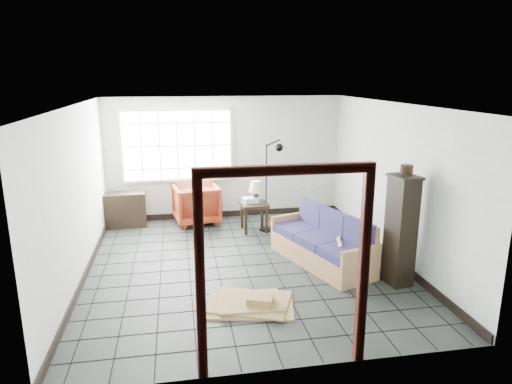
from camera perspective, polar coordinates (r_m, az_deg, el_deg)
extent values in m
plane|color=black|center=(7.56, -1.40, -9.18)|extent=(5.50, 5.50, 0.00)
cube|color=#AFB5AE|center=(9.81, -3.88, 4.26)|extent=(5.00, 0.02, 2.60)
cube|color=#AFB5AE|center=(4.57, 3.75, -7.85)|extent=(5.00, 0.02, 2.60)
cube|color=#AFB5AE|center=(7.22, -21.49, -0.45)|extent=(0.02, 5.50, 2.60)
cube|color=#AFB5AE|center=(7.90, 16.78, 1.17)|extent=(0.02, 5.50, 2.60)
cube|color=white|center=(6.94, -1.53, 10.89)|extent=(5.00, 5.50, 0.02)
cube|color=black|center=(10.08, -3.75, -2.72)|extent=(4.95, 0.03, 0.12)
cube|color=black|center=(7.61, -20.47, -9.51)|extent=(0.03, 5.45, 0.12)
cube|color=black|center=(8.25, 16.03, -7.25)|extent=(0.03, 5.45, 0.12)
cube|color=silver|center=(9.67, -9.81, 5.73)|extent=(2.32, 0.06, 1.52)
cube|color=white|center=(9.63, -9.81, 5.69)|extent=(2.20, 0.02, 1.40)
cube|color=#39110D|center=(4.60, -6.99, -11.15)|extent=(0.10, 0.08, 2.10)
cube|color=#39110D|center=(4.97, 13.27, -9.46)|extent=(0.10, 0.08, 2.10)
cube|color=#39110D|center=(4.37, 3.78, 2.78)|extent=(1.80, 0.08, 0.10)
cube|color=#9D6947|center=(7.67, 8.10, -7.64)|extent=(1.31, 1.99, 0.33)
cube|color=#9D6947|center=(6.95, 12.95, -9.11)|extent=(0.72, 0.30, 0.59)
cube|color=#9D6947|center=(8.35, 4.15, -4.72)|extent=(0.72, 0.30, 0.59)
cube|color=#9D6947|center=(7.75, 10.15, -4.79)|extent=(0.68, 1.77, 0.65)
cube|color=#1F1B43|center=(7.13, 11.04, -7.42)|extent=(0.82, 0.78, 0.15)
cube|color=#1F1B43|center=(7.22, 12.76, -5.35)|extent=(0.32, 0.60, 0.48)
cube|color=#1F1B43|center=(7.57, 8.05, -5.98)|extent=(0.82, 0.78, 0.15)
cube|color=#1F1B43|center=(7.66, 9.71, -4.05)|extent=(0.32, 0.60, 0.48)
cube|color=#1F1B43|center=(8.03, 5.41, -4.68)|extent=(0.82, 0.78, 0.15)
cube|color=#1F1B43|center=(8.11, 7.00, -2.88)|extent=(0.32, 0.60, 0.48)
imported|color=#8A3814|center=(9.61, -7.49, -1.24)|extent=(1.00, 0.95, 0.90)
cube|color=black|center=(9.02, -0.24, -1.57)|extent=(0.54, 0.54, 0.06)
cube|color=black|center=(8.87, -1.28, -3.75)|extent=(0.05, 0.05, 0.52)
cube|color=black|center=(8.95, 1.34, -3.58)|extent=(0.05, 0.05, 0.52)
cube|color=black|center=(9.26, -1.76, -2.97)|extent=(0.05, 0.05, 0.52)
cube|color=black|center=(9.34, 0.76, -2.81)|extent=(0.05, 0.05, 0.52)
cylinder|color=black|center=(9.06, -0.01, -0.80)|extent=(0.14, 0.14, 0.15)
cylinder|color=black|center=(9.03, -0.01, -0.02)|extent=(0.03, 0.03, 0.11)
cone|color=beige|center=(9.00, -0.01, 0.71)|extent=(0.35, 0.35, 0.21)
cube|color=silver|center=(9.04, -0.69, -1.00)|extent=(0.32, 0.27, 0.10)
cylinder|color=black|center=(8.99, -1.56, -1.08)|extent=(0.03, 0.06, 0.06)
cylinder|color=black|center=(9.22, 1.25, -4.63)|extent=(0.37, 0.37, 0.03)
cylinder|color=black|center=(8.98, 1.28, 0.55)|extent=(0.03, 0.03, 1.71)
cylinder|color=black|center=(8.73, 2.11, 6.15)|extent=(0.28, 0.13, 0.15)
sphere|color=black|center=(8.67, 2.91, 5.57)|extent=(0.20, 0.20, 0.15)
cube|color=black|center=(9.70, -16.29, -2.18)|extent=(0.93, 0.41, 0.71)
cube|color=black|center=(9.69, -16.29, -2.12)|extent=(0.86, 0.36, 0.03)
cube|color=black|center=(7.00, 17.61, -4.70)|extent=(0.36, 0.45, 1.63)
cube|color=black|center=(6.79, 18.13, 1.83)|extent=(0.40, 0.49, 0.04)
cylinder|color=black|center=(6.86, 18.31, 2.69)|extent=(0.23, 0.23, 0.13)
cube|color=olive|center=(7.51, 12.32, -9.62)|extent=(0.64, 0.57, 0.02)
cube|color=black|center=(7.41, 10.27, -8.37)|extent=(0.14, 0.43, 0.37)
cube|color=olive|center=(7.48, 14.49, -8.39)|extent=(0.14, 0.43, 0.37)
cube|color=olive|center=(7.24, 12.60, -9.05)|extent=(0.53, 0.16, 0.37)
cube|color=olive|center=(7.64, 12.19, -7.75)|extent=(0.53, 0.16, 0.37)
cube|color=olive|center=(7.31, 9.76, -6.54)|extent=(0.31, 0.48, 0.15)
cube|color=olive|center=(7.40, 15.20, -6.59)|extent=(0.31, 0.48, 0.15)
cube|color=olive|center=(6.36, -0.74, -13.89)|extent=(1.30, 1.03, 0.02)
cube|color=olive|center=(6.35, -0.74, -13.70)|extent=(1.22, 1.08, 0.02)
cube|color=olive|center=(6.34, -0.74, -13.51)|extent=(0.89, 0.66, 0.02)
cube|color=olive|center=(6.26, 0.57, -13.28)|extent=(0.41, 0.37, 0.10)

